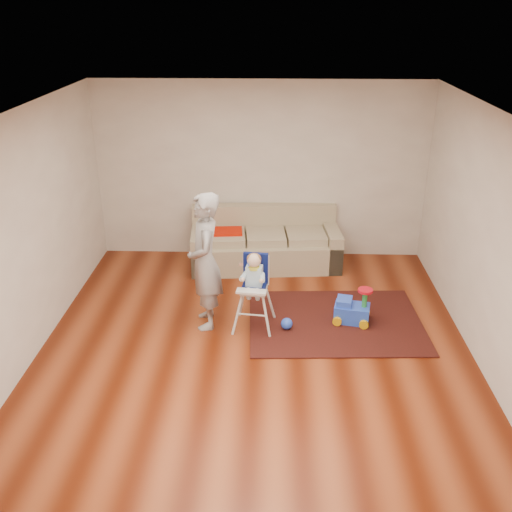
{
  "coord_description": "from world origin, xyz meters",
  "views": [
    {
      "loc": [
        0.2,
        -5.63,
        3.72
      ],
      "look_at": [
        0.0,
        0.4,
        1.0
      ],
      "focal_mm": 40.0,
      "sensor_mm": 36.0,
      "label": 1
    }
  ],
  "objects_px": {
    "adult": "(205,262)",
    "ride_on_toy": "(352,305)",
    "toy_ball": "(287,324)",
    "sofa": "(265,239)",
    "side_table": "(210,244)",
    "high_chair": "(254,292)"
  },
  "relations": [
    {
      "from": "adult",
      "to": "sofa",
      "type": "bearing_deg",
      "value": 148.66
    },
    {
      "from": "side_table",
      "to": "ride_on_toy",
      "type": "bearing_deg",
      "value": -43.74
    },
    {
      "from": "side_table",
      "to": "high_chair",
      "type": "relative_size",
      "value": 0.47
    },
    {
      "from": "side_table",
      "to": "adult",
      "type": "bearing_deg",
      "value": -85.05
    },
    {
      "from": "sofa",
      "to": "adult",
      "type": "xyz_separation_m",
      "value": [
        -0.7,
        -1.76,
        0.43
      ]
    },
    {
      "from": "toy_ball",
      "to": "high_chair",
      "type": "xyz_separation_m",
      "value": [
        -0.4,
        0.08,
        0.39
      ]
    },
    {
      "from": "ride_on_toy",
      "to": "toy_ball",
      "type": "relative_size",
      "value": 3.24
    },
    {
      "from": "sofa",
      "to": "toy_ball",
      "type": "bearing_deg",
      "value": -85.89
    },
    {
      "from": "adult",
      "to": "ride_on_toy",
      "type": "bearing_deg",
      "value": 82.98
    },
    {
      "from": "sofa",
      "to": "side_table",
      "type": "xyz_separation_m",
      "value": [
        -0.87,
        0.23,
        -0.19
      ]
    },
    {
      "from": "sofa",
      "to": "ride_on_toy",
      "type": "relative_size",
      "value": 4.85
    },
    {
      "from": "toy_ball",
      "to": "adult",
      "type": "distance_m",
      "value": 1.26
    },
    {
      "from": "sofa",
      "to": "ride_on_toy",
      "type": "distance_m",
      "value": 2.02
    },
    {
      "from": "side_table",
      "to": "toy_ball",
      "type": "bearing_deg",
      "value": -61.13
    },
    {
      "from": "high_chair",
      "to": "side_table",
      "type": "bearing_deg",
      "value": 117.48
    },
    {
      "from": "toy_ball",
      "to": "side_table",
      "type": "bearing_deg",
      "value": 118.87
    },
    {
      "from": "sofa",
      "to": "adult",
      "type": "relative_size",
      "value": 1.33
    },
    {
      "from": "ride_on_toy",
      "to": "toy_ball",
      "type": "bearing_deg",
      "value": -153.46
    },
    {
      "from": "toy_ball",
      "to": "ride_on_toy",
      "type": "bearing_deg",
      "value": 14.82
    },
    {
      "from": "side_table",
      "to": "sofa",
      "type": "bearing_deg",
      "value": -14.61
    },
    {
      "from": "high_chair",
      "to": "adult",
      "type": "bearing_deg",
      "value": -178.31
    },
    {
      "from": "sofa",
      "to": "toy_ball",
      "type": "xyz_separation_m",
      "value": [
        0.3,
        -1.89,
        -0.34
      ]
    }
  ]
}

